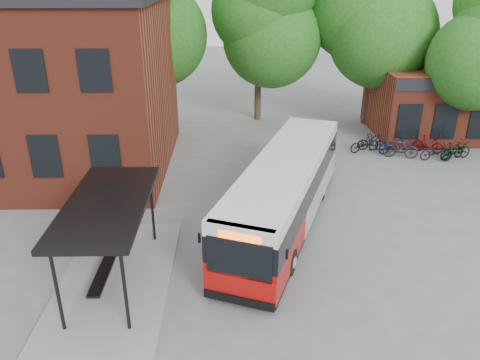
{
  "coord_description": "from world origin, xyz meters",
  "views": [
    {
      "loc": [
        -0.7,
        -13.57,
        9.21
      ],
      "look_at": [
        -0.43,
        2.45,
        2.0
      ],
      "focal_mm": 35.0,
      "sensor_mm": 36.0,
      "label": 1
    }
  ],
  "objects_px": {
    "bicycle_0": "(365,144)",
    "bicycle_1": "(372,142)",
    "bicycle_2": "(394,146)",
    "bicycle_5": "(428,144)",
    "bus_shelter": "(112,242)",
    "bicycle_7": "(452,151)",
    "bicycle_3": "(401,148)",
    "bicycle_4": "(436,152)",
    "bicycle_6": "(457,151)",
    "city_bus": "(285,193)"
  },
  "relations": [
    {
      "from": "bicycle_0",
      "to": "bicycle_7",
      "type": "distance_m",
      "value": 4.51
    },
    {
      "from": "bicycle_5",
      "to": "bicycle_6",
      "type": "xyz_separation_m",
      "value": [
        1.07,
        -1.1,
        0.02
      ]
    },
    {
      "from": "bicycle_5",
      "to": "bicycle_6",
      "type": "relative_size",
      "value": 0.84
    },
    {
      "from": "bicycle_2",
      "to": "bicycle_5",
      "type": "xyz_separation_m",
      "value": [
        1.96,
        0.16,
        0.02
      ]
    },
    {
      "from": "bicycle_7",
      "to": "bicycle_3",
      "type": "bearing_deg",
      "value": 62.94
    },
    {
      "from": "bicycle_2",
      "to": "bicycle_6",
      "type": "bearing_deg",
      "value": -116.51
    },
    {
      "from": "bicycle_5",
      "to": "bicycle_6",
      "type": "distance_m",
      "value": 1.53
    },
    {
      "from": "city_bus",
      "to": "bicycle_6",
      "type": "relative_size",
      "value": 5.69
    },
    {
      "from": "bicycle_5",
      "to": "bicycle_7",
      "type": "bearing_deg",
      "value": -115.53
    },
    {
      "from": "bicycle_0",
      "to": "bicycle_2",
      "type": "xyz_separation_m",
      "value": [
        1.52,
        -0.31,
        -0.01
      ]
    },
    {
      "from": "city_bus",
      "to": "bicycle_7",
      "type": "bearing_deg",
      "value": 55.28
    },
    {
      "from": "bicycle_6",
      "to": "bicycle_4",
      "type": "bearing_deg",
      "value": 69.82
    },
    {
      "from": "bicycle_3",
      "to": "bicycle_7",
      "type": "height_order",
      "value": "bicycle_3"
    },
    {
      "from": "bicycle_0",
      "to": "bicycle_5",
      "type": "height_order",
      "value": "bicycle_5"
    },
    {
      "from": "bicycle_1",
      "to": "bicycle_4",
      "type": "bearing_deg",
      "value": -111.43
    },
    {
      "from": "bicycle_1",
      "to": "bicycle_4",
      "type": "distance_m",
      "value": 3.33
    },
    {
      "from": "bicycle_1",
      "to": "bicycle_4",
      "type": "height_order",
      "value": "bicycle_1"
    },
    {
      "from": "bicycle_2",
      "to": "bicycle_6",
      "type": "relative_size",
      "value": 0.92
    },
    {
      "from": "bicycle_2",
      "to": "bicycle_6",
      "type": "xyz_separation_m",
      "value": [
        3.03,
        -0.94,
        0.04
      ]
    },
    {
      "from": "bicycle_0",
      "to": "bicycle_7",
      "type": "xyz_separation_m",
      "value": [
        4.35,
        -1.2,
        0.01
      ]
    },
    {
      "from": "bicycle_4",
      "to": "bicycle_6",
      "type": "relative_size",
      "value": 0.88
    },
    {
      "from": "bicycle_1",
      "to": "bicycle_5",
      "type": "relative_size",
      "value": 1.0
    },
    {
      "from": "city_bus",
      "to": "bicycle_5",
      "type": "xyz_separation_m",
      "value": [
        8.77,
        7.87,
        -0.9
      ]
    },
    {
      "from": "bicycle_3",
      "to": "bicycle_2",
      "type": "bearing_deg",
      "value": 25.41
    },
    {
      "from": "city_bus",
      "to": "bicycle_3",
      "type": "bearing_deg",
      "value": 65.36
    },
    {
      "from": "city_bus",
      "to": "bicycle_5",
      "type": "bearing_deg",
      "value": 61.89
    },
    {
      "from": "bus_shelter",
      "to": "bicycle_5",
      "type": "relative_size",
      "value": 4.35
    },
    {
      "from": "bus_shelter",
      "to": "bicycle_5",
      "type": "bearing_deg",
      "value": 38.19
    },
    {
      "from": "bicycle_3",
      "to": "bicycle_5",
      "type": "relative_size",
      "value": 1.13
    },
    {
      "from": "city_bus",
      "to": "bicycle_7",
      "type": "distance_m",
      "value": 11.84
    },
    {
      "from": "bicycle_4",
      "to": "bicycle_6",
      "type": "xyz_separation_m",
      "value": [
        1.12,
        0.07,
        0.06
      ]
    },
    {
      "from": "bicycle_0",
      "to": "bicycle_1",
      "type": "height_order",
      "value": "bicycle_1"
    },
    {
      "from": "bicycle_7",
      "to": "bicycle_2",
      "type": "bearing_deg",
      "value": 50.27
    },
    {
      "from": "bicycle_3",
      "to": "bicycle_4",
      "type": "relative_size",
      "value": 1.09
    },
    {
      "from": "bicycle_0",
      "to": "bicycle_3",
      "type": "xyz_separation_m",
      "value": [
        1.67,
        -0.97,
        0.08
      ]
    },
    {
      "from": "bicycle_3",
      "to": "bicycle_5",
      "type": "height_order",
      "value": "bicycle_3"
    },
    {
      "from": "bicycle_3",
      "to": "bicycle_6",
      "type": "distance_m",
      "value": 2.9
    },
    {
      "from": "bicycle_0",
      "to": "bicycle_5",
      "type": "distance_m",
      "value": 3.49
    },
    {
      "from": "bicycle_4",
      "to": "bicycle_5",
      "type": "relative_size",
      "value": 1.04
    },
    {
      "from": "bicycle_2",
      "to": "bicycle_7",
      "type": "relative_size",
      "value": 1.1
    },
    {
      "from": "bicycle_7",
      "to": "bicycle_1",
      "type": "bearing_deg",
      "value": 47.91
    },
    {
      "from": "city_bus",
      "to": "bicycle_0",
      "type": "bearing_deg",
      "value": 76.6
    },
    {
      "from": "bicycle_0",
      "to": "bicycle_6",
      "type": "distance_m",
      "value": 4.72
    },
    {
      "from": "bicycle_6",
      "to": "bicycle_5",
      "type": "bearing_deg",
      "value": 20.49
    },
    {
      "from": "bicycle_2",
      "to": "bicycle_7",
      "type": "height_order",
      "value": "bicycle_7"
    },
    {
      "from": "bicycle_0",
      "to": "bicycle_2",
      "type": "height_order",
      "value": "bicycle_0"
    },
    {
      "from": "bicycle_2",
      "to": "bicycle_0",
      "type": "bearing_deg",
      "value": 69.25
    },
    {
      "from": "bicycle_3",
      "to": "bicycle_4",
      "type": "bearing_deg",
      "value": -88.26
    },
    {
      "from": "bicycle_0",
      "to": "bicycle_1",
      "type": "distance_m",
      "value": 0.51
    },
    {
      "from": "bicycle_3",
      "to": "bicycle_4",
      "type": "xyz_separation_m",
      "value": [
        1.76,
        -0.35,
        -0.11
      ]
    }
  ]
}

